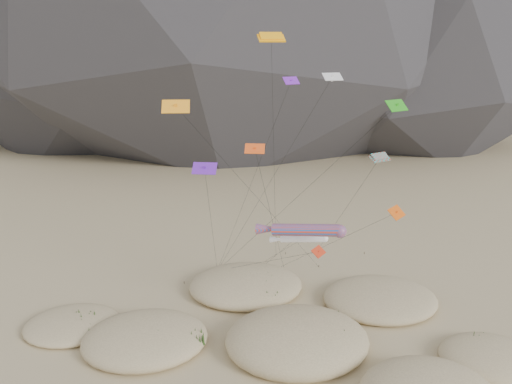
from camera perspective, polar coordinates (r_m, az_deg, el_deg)
ground at (r=47.99m, az=4.29°, el=-20.85°), size 500.00×500.00×0.00m
dunes at (r=50.62m, az=1.72°, el=-17.55°), size 50.64×37.12×4.08m
dune_grass at (r=50.74m, az=3.13°, el=-17.27°), size 42.02×29.99×1.62m
kite_stakes at (r=67.46m, az=2.15°, el=-8.69°), size 25.51×8.21×0.30m
rainbow_tube_kite at (r=50.45m, az=5.33°, el=-4.35°), size 8.75×17.09×12.12m
white_tube_kite at (r=52.57m, az=5.04°, el=-5.37°), size 6.01×16.24×10.06m
orange_parafoil at (r=52.30m, az=1.77°, el=16.87°), size 4.24×13.44×30.16m
multi_parafoil at (r=51.47m, az=13.84°, el=3.65°), size 2.87×18.88×18.64m
delta_kites at (r=50.06m, az=4.00°, el=5.00°), size 24.66×19.96×26.12m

